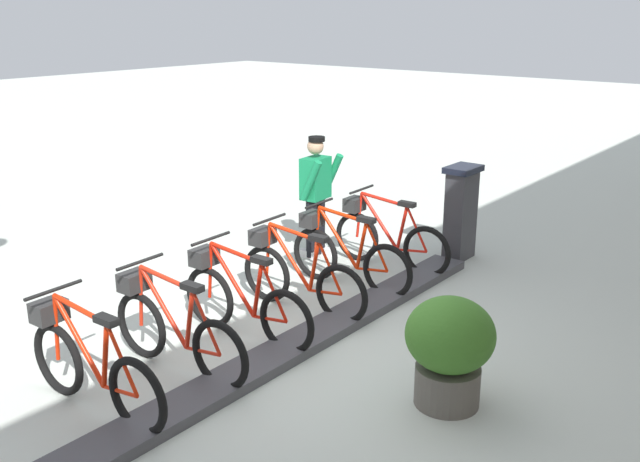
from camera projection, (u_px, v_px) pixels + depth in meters
name	position (u px, v px, depth m)	size (l,w,h in m)	color
ground_plane	(301.00, 347.00, 7.10)	(60.00, 60.00, 0.00)	silver
dock_rail_base	(301.00, 343.00, 7.08)	(0.44, 6.15, 0.10)	#47474C
payment_kiosk	(461.00, 211.00, 9.47)	(0.36, 0.52, 1.28)	#38383D
bike_docked_0	(386.00, 236.00, 9.18)	(1.72, 0.54, 1.02)	black
bike_docked_1	(345.00, 254.00, 8.52)	(1.72, 0.54, 1.02)	black
bike_docked_2	(297.00, 274.00, 7.86)	(1.72, 0.54, 1.02)	black
bike_docked_3	(241.00, 299.00, 7.19)	(1.72, 0.54, 1.02)	black
bike_docked_4	(173.00, 328.00, 6.53)	(1.72, 0.54, 1.02)	black
bike_docked_5	(89.00, 364.00, 5.86)	(1.72, 0.54, 1.02)	black
worker_near_rack	(316.00, 192.00, 9.47)	(0.48, 0.65, 1.66)	white
planter_bush	(449.00, 346.00, 5.93)	(0.76, 0.76, 0.97)	#59544C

